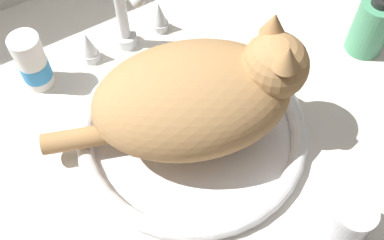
{
  "coord_description": "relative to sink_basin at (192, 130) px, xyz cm",
  "views": [
    {
      "loc": [
        -17.87,
        -38.34,
        65.97
      ],
      "look_at": [
        2.32,
        -5.63,
        7.0
      ],
      "focal_mm": 42.93,
      "sensor_mm": 36.0,
      "label": 1
    }
  ],
  "objects": [
    {
      "name": "countertop",
      "position": [
        -2.32,
        5.63,
        -2.64
      ],
      "size": [
        115.59,
        75.29,
        3.0
      ],
      "primitive_type": "cube",
      "color": "silver",
      "rests_on": "ground"
    },
    {
      "name": "sink_basin",
      "position": [
        0.0,
        0.0,
        0.0
      ],
      "size": [
        36.51,
        36.51,
        2.59
      ],
      "color": "white",
      "rests_on": "countertop"
    },
    {
      "name": "faucet",
      "position": [
        -0.0,
        22.14,
        5.64
      ],
      "size": [
        17.33,
        10.72,
        17.35
      ],
      "color": "silver",
      "rests_on": "countertop"
    },
    {
      "name": "cat",
      "position": [
        1.62,
        -0.6,
        8.84
      ],
      "size": [
        38.68,
        27.94,
        18.55
      ],
      "color": "tan",
      "rests_on": "sink_basin"
    },
    {
      "name": "pill_bottle",
      "position": [
        -16.76,
        22.65,
        3.85
      ],
      "size": [
        5.04,
        5.04,
        10.74
      ],
      "color": "white",
      "rests_on": "countertop"
    },
    {
      "name": "metal_jar",
      "position": [
        9.97,
        -24.78,
        2.29
      ],
      "size": [
        5.83,
        5.83,
        6.83
      ],
      "color": "#B2B5BA",
      "rests_on": "countertop"
    },
    {
      "name": "soap_pump_bottle",
      "position": [
        36.13,
        -0.6,
        4.56
      ],
      "size": [
        6.45,
        6.45,
        14.98
      ],
      "color": "#4C9E70",
      "rests_on": "countertop"
    }
  ]
}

